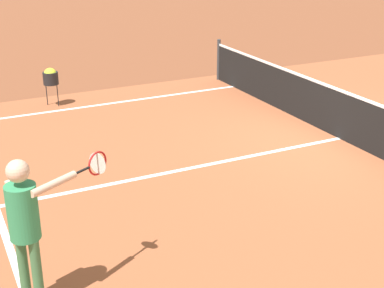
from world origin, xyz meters
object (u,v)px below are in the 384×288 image
object	(u,v)px
net	(342,114)
ball_hopper	(50,77)
tennis_ball_mid_court	(91,162)
player_near	(26,217)

from	to	relation	value
net	ball_hopper	size ratio (longest dim) A/B	11.30
net	tennis_ball_mid_court	distance (m)	4.80
ball_hopper	tennis_ball_mid_court	xyz separation A→B (m)	(3.62, -0.18, -0.64)
tennis_ball_mid_court	ball_hopper	bearing A→B (deg)	177.08
ball_hopper	player_near	bearing A→B (deg)	-14.43
player_near	tennis_ball_mid_court	bearing A→B (deg)	154.67
ball_hopper	tennis_ball_mid_court	size ratio (longest dim) A/B	13.25
player_near	ball_hopper	world-z (taller)	player_near
net	player_near	xyz separation A→B (m)	(2.52, -6.32, 0.59)
player_near	tennis_ball_mid_court	xyz separation A→B (m)	(-3.46, 1.64, -1.05)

